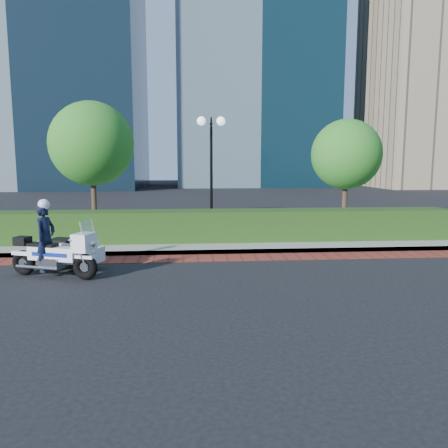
{
  "coord_description": "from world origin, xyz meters",
  "views": [
    {
      "loc": [
        0.17,
        -10.76,
        2.71
      ],
      "look_at": [
        1.16,
        1.41,
        1.0
      ],
      "focal_mm": 35.0,
      "sensor_mm": 36.0,
      "label": 1
    }
  ],
  "objects": [
    {
      "name": "hedge_main",
      "position": [
        0.0,
        3.6,
        0.65
      ],
      "size": [
        18.0,
        1.2,
        1.0
      ],
      "primitive_type": "cube",
      "color": "#143411",
      "rests_on": "sidewalk"
    },
    {
      "name": "tower_right",
      "position": [
        28.0,
        38.0,
        14.0
      ],
      "size": [
        14.0,
        12.0,
        28.0
      ],
      "primitive_type": "cube",
      "color": "gray",
      "rests_on": "ground"
    },
    {
      "name": "lamppost",
      "position": [
        1.0,
        5.2,
        2.96
      ],
      "size": [
        1.02,
        0.7,
        4.21
      ],
      "color": "black",
      "rests_on": "sidewalk"
    },
    {
      "name": "tree_b",
      "position": [
        -3.5,
        6.5,
        3.43
      ],
      "size": [
        3.2,
        3.2,
        4.89
      ],
      "color": "#332319",
      "rests_on": "sidewalk"
    },
    {
      "name": "tree_c",
      "position": [
        6.5,
        6.5,
        3.05
      ],
      "size": [
        2.8,
        2.8,
        4.3
      ],
      "color": "#332319",
      "rests_on": "sidewalk"
    },
    {
      "name": "police_motorcycle",
      "position": [
        -3.03,
        0.02,
        0.64
      ],
      "size": [
        2.24,
        2.02,
        1.87
      ],
      "rotation": [
        0.0,
        0.0,
        -0.35
      ],
      "color": "black",
      "rests_on": "ground"
    },
    {
      "name": "ground",
      "position": [
        0.0,
        0.0,
        0.0
      ],
      "size": [
        120.0,
        120.0,
        0.0
      ],
      "primitive_type": "plane",
      "color": "black",
      "rests_on": "ground"
    },
    {
      "name": "sidewalk",
      "position": [
        0.0,
        6.0,
        0.07
      ],
      "size": [
        60.0,
        8.0,
        0.15
      ],
      "primitive_type": "cube",
      "color": "gray",
      "rests_on": "ground"
    },
    {
      "name": "brick_strip",
      "position": [
        0.0,
        1.5,
        0.01
      ],
      "size": [
        60.0,
        1.0,
        0.01
      ],
      "primitive_type": "cube",
      "color": "maroon",
      "rests_on": "ground"
    }
  ]
}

